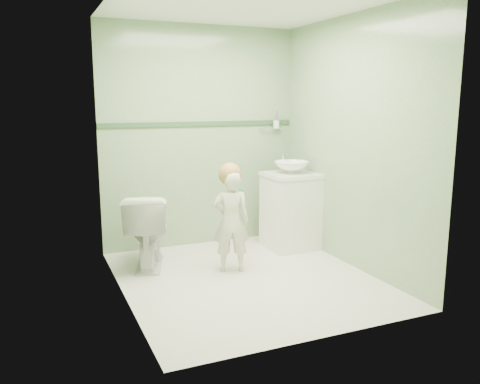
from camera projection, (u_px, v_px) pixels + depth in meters
name	position (u px, v px, depth m)	size (l,w,h in m)	color
ground	(246.00, 278.00, 4.50)	(2.50, 2.50, 0.00)	silver
room_shell	(247.00, 148.00, 4.28)	(2.50, 2.54, 2.40)	#7DA172
trim_stripe	(201.00, 124.00, 5.37)	(2.20, 0.02, 0.05)	#305032
vanity	(290.00, 212.00, 5.39)	(0.52, 0.50, 0.80)	white
counter	(291.00, 175.00, 5.31)	(0.54, 0.52, 0.04)	white
basin	(291.00, 167.00, 5.29)	(0.37, 0.37, 0.13)	white
faucet	(283.00, 158.00, 5.45)	(0.03, 0.13, 0.18)	silver
cup_holder	(276.00, 124.00, 5.67)	(0.26, 0.07, 0.21)	silver
toilet	(148.00, 230.00, 4.78)	(0.41, 0.72, 0.73)	white
toddler	(231.00, 222.00, 4.62)	(0.35, 0.23, 0.96)	silver
hair_cap	(230.00, 174.00, 4.56)	(0.21, 0.21, 0.21)	#A87540
teal_toothbrush	(240.00, 190.00, 4.45)	(0.11, 0.14, 0.08)	#12895D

